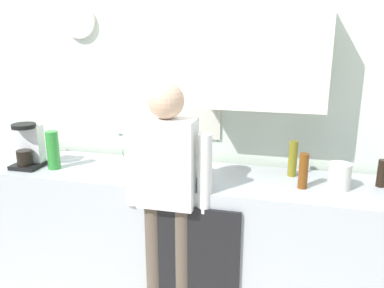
{
  "coord_description": "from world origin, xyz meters",
  "views": [
    {
      "loc": [
        0.72,
        -2.22,
        1.87
      ],
      "look_at": [
        0.1,
        0.25,
        1.16
      ],
      "focal_mm": 36.77,
      "sensor_mm": 36.0,
      "label": 1
    }
  ],
  "objects_px": {
    "cup_white_mug": "(166,166)",
    "potted_plant": "(133,155)",
    "bottle_amber_beer": "(303,171)",
    "bottle_dark_sauce": "(382,173)",
    "bottle_green_wine": "(160,160)",
    "bottle_olive_oil": "(293,159)",
    "person_at_sink": "(168,186)",
    "coffee_maker": "(29,147)",
    "storage_canister": "(339,176)",
    "mixing_bowl": "(189,179)",
    "bottle_clear_soda": "(53,150)",
    "bottle_red_vinegar": "(36,142)"
  },
  "relations": [
    {
      "from": "cup_white_mug",
      "to": "potted_plant",
      "type": "distance_m",
      "value": 0.24
    },
    {
      "from": "bottle_amber_beer",
      "to": "potted_plant",
      "type": "bearing_deg",
      "value": 179.76
    },
    {
      "from": "bottle_dark_sauce",
      "to": "bottle_green_wine",
      "type": "xyz_separation_m",
      "value": [
        -1.41,
        -0.26,
        0.06
      ]
    },
    {
      "from": "bottle_olive_oil",
      "to": "person_at_sink",
      "type": "height_order",
      "value": "person_at_sink"
    },
    {
      "from": "coffee_maker",
      "to": "storage_canister",
      "type": "relative_size",
      "value": 1.94
    },
    {
      "from": "cup_white_mug",
      "to": "storage_canister",
      "type": "xyz_separation_m",
      "value": [
        1.16,
        -0.04,
        0.04
      ]
    },
    {
      "from": "mixing_bowl",
      "to": "potted_plant",
      "type": "bearing_deg",
      "value": 163.39
    },
    {
      "from": "bottle_clear_soda",
      "to": "mixing_bowl",
      "type": "xyz_separation_m",
      "value": [
        1.04,
        -0.08,
        -0.1
      ]
    },
    {
      "from": "cup_white_mug",
      "to": "mixing_bowl",
      "type": "xyz_separation_m",
      "value": [
        0.22,
        -0.21,
        -0.01
      ]
    },
    {
      "from": "bottle_olive_oil",
      "to": "cup_white_mug",
      "type": "height_order",
      "value": "bottle_olive_oil"
    },
    {
      "from": "bottle_green_wine",
      "to": "person_at_sink",
      "type": "xyz_separation_m",
      "value": [
        0.09,
        -0.13,
        -0.12
      ]
    },
    {
      "from": "cup_white_mug",
      "to": "person_at_sink",
      "type": "bearing_deg",
      "value": -70.68
    },
    {
      "from": "storage_canister",
      "to": "bottle_olive_oil",
      "type": "bearing_deg",
      "value": 148.77
    },
    {
      "from": "bottle_green_wine",
      "to": "cup_white_mug",
      "type": "xyz_separation_m",
      "value": [
        -0.02,
        0.18,
        -0.1
      ]
    },
    {
      "from": "bottle_dark_sauce",
      "to": "person_at_sink",
      "type": "distance_m",
      "value": 1.38
    },
    {
      "from": "bottle_dark_sauce",
      "to": "bottle_olive_oil",
      "type": "distance_m",
      "value": 0.56
    },
    {
      "from": "coffee_maker",
      "to": "bottle_amber_beer",
      "type": "distance_m",
      "value": 1.96
    },
    {
      "from": "bottle_dark_sauce",
      "to": "mixing_bowl",
      "type": "relative_size",
      "value": 0.82
    },
    {
      "from": "bottle_olive_oil",
      "to": "potted_plant",
      "type": "distance_m",
      "value": 1.11
    },
    {
      "from": "potted_plant",
      "to": "bottle_red_vinegar",
      "type": "bearing_deg",
      "value": 166.72
    },
    {
      "from": "bottle_clear_soda",
      "to": "bottle_olive_oil",
      "type": "bearing_deg",
      "value": 8.99
    },
    {
      "from": "bottle_red_vinegar",
      "to": "potted_plant",
      "type": "xyz_separation_m",
      "value": [
        0.94,
        -0.22,
        0.02
      ]
    },
    {
      "from": "bottle_clear_soda",
      "to": "bottle_green_wine",
      "type": "height_order",
      "value": "bottle_green_wine"
    },
    {
      "from": "bottle_red_vinegar",
      "to": "cup_white_mug",
      "type": "xyz_separation_m",
      "value": [
        1.16,
        -0.15,
        -0.06
      ]
    },
    {
      "from": "bottle_clear_soda",
      "to": "bottle_green_wine",
      "type": "xyz_separation_m",
      "value": [
        0.84,
        -0.06,
        0.01
      ]
    },
    {
      "from": "bottle_amber_beer",
      "to": "person_at_sink",
      "type": "distance_m",
      "value": 0.87
    },
    {
      "from": "bottle_clear_soda",
      "to": "bottle_dark_sauce",
      "type": "bearing_deg",
      "value": 5.1
    },
    {
      "from": "storage_canister",
      "to": "person_at_sink",
      "type": "height_order",
      "value": "person_at_sink"
    },
    {
      "from": "bottle_dark_sauce",
      "to": "mixing_bowl",
      "type": "height_order",
      "value": "bottle_dark_sauce"
    },
    {
      "from": "bottle_dark_sauce",
      "to": "bottle_red_vinegar",
      "type": "bearing_deg",
      "value": 178.34
    },
    {
      "from": "coffee_maker",
      "to": "storage_canister",
      "type": "xyz_separation_m",
      "value": [
        2.19,
        0.09,
        -0.06
      ]
    },
    {
      "from": "bottle_red_vinegar",
      "to": "bottle_green_wine",
      "type": "xyz_separation_m",
      "value": [
        1.18,
        -0.33,
        0.04
      ]
    },
    {
      "from": "bottle_clear_soda",
      "to": "bottle_red_vinegar",
      "type": "distance_m",
      "value": 0.44
    },
    {
      "from": "bottle_green_wine",
      "to": "person_at_sink",
      "type": "height_order",
      "value": "person_at_sink"
    },
    {
      "from": "bottle_olive_oil",
      "to": "cup_white_mug",
      "type": "relative_size",
      "value": 2.63
    },
    {
      "from": "bottle_amber_beer",
      "to": "bottle_red_vinegar",
      "type": "xyz_separation_m",
      "value": [
        -2.1,
        0.23,
        -0.01
      ]
    },
    {
      "from": "bottle_dark_sauce",
      "to": "person_at_sink",
      "type": "xyz_separation_m",
      "value": [
        -1.32,
        -0.39,
        -0.06
      ]
    },
    {
      "from": "bottle_red_vinegar",
      "to": "person_at_sink",
      "type": "height_order",
      "value": "person_at_sink"
    },
    {
      "from": "bottle_amber_beer",
      "to": "bottle_clear_soda",
      "type": "xyz_separation_m",
      "value": [
        -1.76,
        -0.05,
        0.02
      ]
    },
    {
      "from": "bottle_red_vinegar",
      "to": "person_at_sink",
      "type": "relative_size",
      "value": 0.14
    },
    {
      "from": "bottle_clear_soda",
      "to": "mixing_bowl",
      "type": "relative_size",
      "value": 1.27
    },
    {
      "from": "bottle_olive_oil",
      "to": "potted_plant",
      "type": "height_order",
      "value": "bottle_olive_oil"
    },
    {
      "from": "bottle_olive_oil",
      "to": "mixing_bowl",
      "type": "height_order",
      "value": "bottle_olive_oil"
    },
    {
      "from": "bottle_dark_sauce",
      "to": "person_at_sink",
      "type": "relative_size",
      "value": 0.11
    },
    {
      "from": "coffee_maker",
      "to": "potted_plant",
      "type": "relative_size",
      "value": 1.43
    },
    {
      "from": "bottle_red_vinegar",
      "to": "person_at_sink",
      "type": "distance_m",
      "value": 1.35
    },
    {
      "from": "cup_white_mug",
      "to": "mixing_bowl",
      "type": "height_order",
      "value": "cup_white_mug"
    },
    {
      "from": "bottle_red_vinegar",
      "to": "coffee_maker",
      "type": "bearing_deg",
      "value": -64.06
    },
    {
      "from": "bottle_green_wine",
      "to": "bottle_olive_oil",
      "type": "bearing_deg",
      "value": 20.75
    },
    {
      "from": "coffee_maker",
      "to": "potted_plant",
      "type": "xyz_separation_m",
      "value": [
        0.81,
        0.05,
        -0.01
      ]
    }
  ]
}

